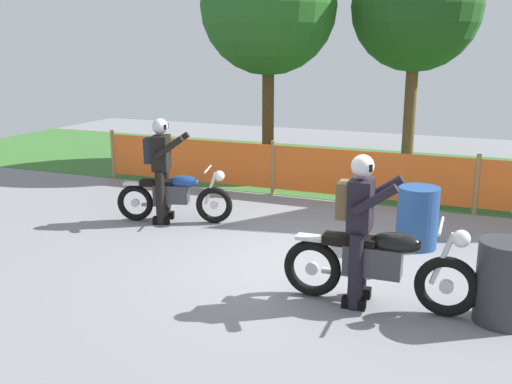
{
  "coord_description": "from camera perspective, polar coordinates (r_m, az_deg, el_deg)",
  "views": [
    {
      "loc": [
        1.99,
        -7.12,
        2.82
      ],
      "look_at": [
        -0.86,
        -0.13,
        0.9
      ],
      "focal_mm": 40.91,
      "sensor_mm": 36.0,
      "label": 1
    }
  ],
  "objects": [
    {
      "name": "rider_trailing",
      "position": [
        9.46,
        -9.26,
        2.68
      ],
      "size": [
        0.76,
        0.66,
        1.69
      ],
      "rotation": [
        0.0,
        0.0,
        0.29
      ],
      "color": "black",
      "rests_on": "ground"
    },
    {
      "name": "spare_drum",
      "position": [
        6.58,
        23.16,
        -8.13
      ],
      "size": [
        0.58,
        0.58,
        0.88
      ],
      "primitive_type": "cylinder",
      "color": "#2D2D33",
      "rests_on": "ground"
    },
    {
      "name": "grass_verge",
      "position": [
        13.5,
        13.24,
        1.84
      ],
      "size": [
        24.0,
        5.67,
        0.01
      ],
      "primitive_type": "cube",
      "color": "#386B2D",
      "rests_on": "ground"
    },
    {
      "name": "motorcycle_lead",
      "position": [
        6.55,
        11.91,
        -6.89
      ],
      "size": [
        2.14,
        0.63,
        1.01
      ],
      "rotation": [
        0.0,
        0.0,
        0.03
      ],
      "color": "black",
      "rests_on": "ground"
    },
    {
      "name": "motorcycle_trailing",
      "position": [
        9.53,
        -7.93,
        -0.36
      ],
      "size": [
        1.86,
        0.75,
        0.9
      ],
      "rotation": [
        0.0,
        0.0,
        0.29
      ],
      "color": "black",
      "rests_on": "ground"
    },
    {
      "name": "oil_drum",
      "position": [
        8.56,
        15.5,
        -2.41
      ],
      "size": [
        0.58,
        0.58,
        0.88
      ],
      "primitive_type": "cylinder",
      "color": "navy",
      "rests_on": "ground"
    },
    {
      "name": "ground",
      "position": [
        7.92,
        6.19,
        -6.77
      ],
      "size": [
        24.0,
        24.0,
        0.02
      ],
      "primitive_type": "cube",
      "color": "gray"
    },
    {
      "name": "tree_near_left",
      "position": [
        14.26,
        15.42,
        17.05
      ],
      "size": [
        2.93,
        2.93,
        5.12
      ],
      "color": "brown",
      "rests_on": "ground"
    },
    {
      "name": "tree_leftmost",
      "position": [
        13.85,
        1.24,
        17.68
      ],
      "size": [
        3.1,
        3.1,
        5.22
      ],
      "color": "brown",
      "rests_on": "ground"
    },
    {
      "name": "barrier_fence",
      "position": [
        10.66,
        10.92,
        1.65
      ],
      "size": [
        11.06,
        0.08,
        1.05
      ],
      "color": "#997547",
      "rests_on": "ground"
    },
    {
      "name": "rider_lead",
      "position": [
        6.43,
        10.08,
        -2.84
      ],
      "size": [
        0.68,
        0.55,
        1.69
      ],
      "rotation": [
        0.0,
        0.0,
        0.03
      ],
      "color": "black",
      "rests_on": "ground"
    }
  ]
}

